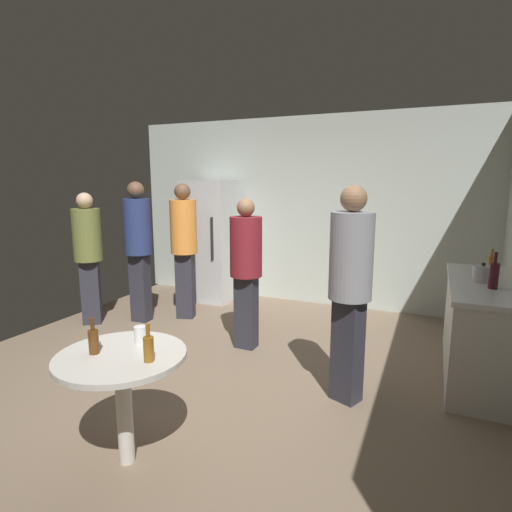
% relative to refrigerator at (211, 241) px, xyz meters
% --- Properties ---
extents(ground_plane, '(5.20, 5.20, 0.10)m').
position_rel_refrigerator_xyz_m(ground_plane, '(1.29, -2.20, -0.95)').
color(ground_plane, '#7A6651').
extents(wall_back, '(5.32, 0.06, 2.70)m').
position_rel_refrigerator_xyz_m(wall_back, '(1.29, 0.43, 0.45)').
color(wall_back, beige).
rests_on(wall_back, ground_plane).
extents(refrigerator, '(0.70, 0.68, 1.80)m').
position_rel_refrigerator_xyz_m(refrigerator, '(0.00, 0.00, 0.00)').
color(refrigerator, silver).
rests_on(refrigerator, ground_plane).
extents(kitchen_counter, '(0.64, 1.64, 0.90)m').
position_rel_refrigerator_xyz_m(kitchen_counter, '(3.57, -1.30, -0.45)').
color(kitchen_counter, beige).
rests_on(kitchen_counter, ground_plane).
extents(kettle, '(0.24, 0.17, 0.18)m').
position_rel_refrigerator_xyz_m(kettle, '(3.52, -1.31, 0.07)').
color(kettle, '#B2B2B7').
rests_on(kettle, kitchen_counter).
extents(wine_bottle_on_counter, '(0.08, 0.08, 0.31)m').
position_rel_refrigerator_xyz_m(wine_bottle_on_counter, '(3.57, -1.55, 0.12)').
color(wine_bottle_on_counter, '#3F141E').
rests_on(wine_bottle_on_counter, kitchen_counter).
extents(beer_bottle_on_counter, '(0.06, 0.06, 0.23)m').
position_rel_refrigerator_xyz_m(beer_bottle_on_counter, '(3.63, -0.79, 0.08)').
color(beer_bottle_on_counter, '#8C5919').
rests_on(beer_bottle_on_counter, kitchen_counter).
extents(foreground_table, '(0.80, 0.80, 0.73)m').
position_rel_refrigerator_xyz_m(foreground_table, '(1.38, -3.55, -0.27)').
color(foreground_table, beige).
rests_on(foreground_table, ground_plane).
extents(beer_bottle_amber, '(0.06, 0.06, 0.23)m').
position_rel_refrigerator_xyz_m(beer_bottle_amber, '(1.60, -3.56, -0.08)').
color(beer_bottle_amber, '#8C5919').
rests_on(beer_bottle_amber, foreground_table).
extents(beer_bottle_brown, '(0.06, 0.06, 0.23)m').
position_rel_refrigerator_xyz_m(beer_bottle_brown, '(1.22, -3.60, -0.08)').
color(beer_bottle_brown, '#593314').
rests_on(beer_bottle_brown, foreground_table).
extents(plastic_cup_white, '(0.08, 0.08, 0.11)m').
position_rel_refrigerator_xyz_m(plastic_cup_white, '(1.37, -3.35, -0.11)').
color(plastic_cup_white, white).
rests_on(plastic_cup_white, foreground_table).
extents(person_in_gray_shirt, '(0.45, 0.45, 1.76)m').
position_rel_refrigerator_xyz_m(person_in_gray_shirt, '(2.51, -2.21, 0.13)').
color(person_in_gray_shirt, '#2D2D38').
rests_on(person_in_gray_shirt, ground_plane).
extents(person_in_maroon_shirt, '(0.35, 0.35, 1.61)m').
position_rel_refrigerator_xyz_m(person_in_maroon_shirt, '(1.29, -1.53, 0.04)').
color(person_in_maroon_shirt, '#2D2D38').
rests_on(person_in_maroon_shirt, ground_plane).
extents(person_in_navy_shirt, '(0.36, 0.36, 1.78)m').
position_rel_refrigerator_xyz_m(person_in_navy_shirt, '(-0.32, -1.28, 0.15)').
color(person_in_navy_shirt, '#2D2D38').
rests_on(person_in_navy_shirt, ground_plane).
extents(person_in_orange_shirt, '(0.42, 0.42, 1.76)m').
position_rel_refrigerator_xyz_m(person_in_orange_shirt, '(0.13, -0.94, 0.13)').
color(person_in_orange_shirt, '#2D2D38').
rests_on(person_in_orange_shirt, ground_plane).
extents(person_in_olive_shirt, '(0.47, 0.47, 1.65)m').
position_rel_refrigerator_xyz_m(person_in_olive_shirt, '(-0.83, -1.61, 0.07)').
color(person_in_olive_shirt, '#2D2D38').
rests_on(person_in_olive_shirt, ground_plane).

